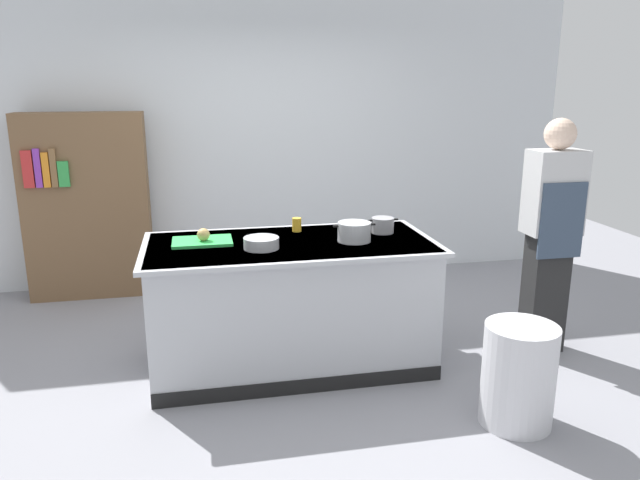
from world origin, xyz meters
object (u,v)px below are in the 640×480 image
at_px(trash_bin, 518,375).
at_px(juice_cup, 297,225).
at_px(sauce_pan, 383,225).
at_px(bookshelf, 87,207).
at_px(mixing_bowl, 261,243).
at_px(onion, 203,235).
at_px(stock_pot, 354,232).
at_px(person_chef, 551,231).

bearing_deg(trash_bin, juice_cup, 128.96).
xyz_separation_m(sauce_pan, bookshelf, (-2.30, 1.67, -0.10)).
bearing_deg(mixing_bowl, onion, 151.05).
bearing_deg(juice_cup, stock_pot, -46.08).
bearing_deg(person_chef, juice_cup, 72.44).
bearing_deg(sauce_pan, bookshelf, 143.96).
distance_m(mixing_bowl, person_chef, 2.09).
height_order(onion, person_chef, person_chef).
distance_m(onion, juice_cup, 0.71).
height_order(onion, juice_cup, onion).
bearing_deg(stock_pot, sauce_pan, 35.48).
height_order(mixing_bowl, trash_bin, mixing_bowl).
bearing_deg(mixing_bowl, stock_pot, 5.44).
distance_m(onion, stock_pot, 1.02).
distance_m(mixing_bowl, trash_bin, 1.78).
height_order(onion, mixing_bowl, onion).
bearing_deg(sauce_pan, juice_cup, 164.59).
bearing_deg(juice_cup, onion, -162.63).
xyz_separation_m(onion, stock_pot, (1.01, -0.14, 0.00)).
height_order(onion, sauce_pan, sauce_pan).
distance_m(person_chef, bookshelf, 3.98).
bearing_deg(bookshelf, stock_pot, -42.41).
distance_m(juice_cup, bookshelf, 2.27).
relative_size(juice_cup, trash_bin, 0.16).
bearing_deg(juice_cup, person_chef, -13.66).
relative_size(onion, stock_pot, 0.29).
distance_m(juice_cup, person_chef, 1.84).
distance_m(stock_pot, sauce_pan, 0.32).
relative_size(mixing_bowl, bookshelf, 0.14).
relative_size(trash_bin, person_chef, 0.36).
relative_size(onion, person_chef, 0.05).
bearing_deg(trash_bin, mixing_bowl, 146.43).
height_order(trash_bin, person_chef, person_chef).
bearing_deg(trash_bin, stock_pot, 126.98).
distance_m(mixing_bowl, juice_cup, 0.52).
relative_size(mixing_bowl, trash_bin, 0.38).
bearing_deg(onion, person_chef, -5.18).
height_order(stock_pot, trash_bin, stock_pot).
xyz_separation_m(stock_pot, trash_bin, (0.74, -0.98, -0.66)).
bearing_deg(trash_bin, sauce_pan, 112.18).
xyz_separation_m(juice_cup, person_chef, (1.79, -0.43, -0.04)).
distance_m(trash_bin, person_chef, 1.29).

